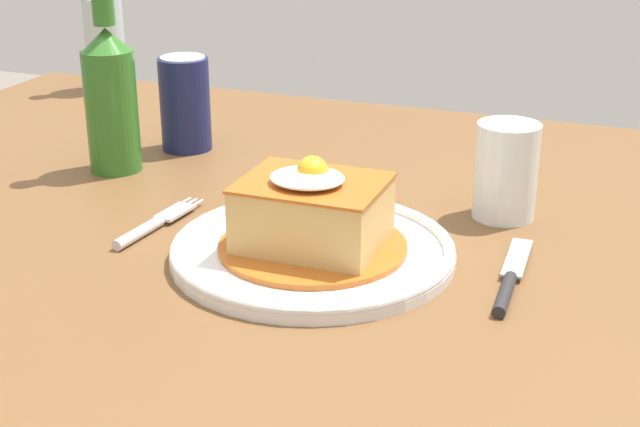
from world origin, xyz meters
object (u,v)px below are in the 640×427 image
beer_bottle_clear (104,29)px  drinking_glass (506,177)px  knife (509,283)px  beer_bottle_green (110,92)px  soda_can (185,104)px  main_plate (313,250)px  fork (151,226)px

beer_bottle_clear → drinking_glass: beer_bottle_clear is taller
knife → beer_bottle_green: 0.55m
knife → soda_can: soda_can is taller
main_plate → beer_bottle_clear: 0.76m
drinking_glass → soda_can: bearing=168.2°
main_plate → beer_bottle_green: 0.37m
soda_can → drinking_glass: size_ratio=1.18×
main_plate → beer_bottle_green: bearing=153.7°
beer_bottle_clear → drinking_glass: size_ratio=2.53×
beer_bottle_green → knife: bearing=-17.2°
main_plate → fork: (-0.18, 0.00, -0.00)m
knife → drinking_glass: (-0.04, 0.18, 0.04)m
main_plate → drinking_glass: bearing=48.9°
main_plate → knife: (0.19, 0.00, -0.00)m
soda_can → beer_bottle_green: bearing=-111.1°
fork → beer_bottle_clear: size_ratio=0.53×
soda_can → beer_bottle_clear: beer_bottle_clear is taller
beer_bottle_clear → beer_bottle_green: (0.24, -0.35, 0.00)m
fork → beer_bottle_clear: (-0.38, 0.50, 0.09)m
main_plate → beer_bottle_clear: size_ratio=1.05×
beer_bottle_green → drinking_glass: size_ratio=2.53×
main_plate → knife: size_ratio=1.69×
main_plate → beer_bottle_clear: bearing=137.9°
fork → main_plate: bearing=-1.0°
drinking_glass → main_plate: bearing=-131.1°
beer_bottle_clear → fork: bearing=-53.1°
fork → drinking_glass: 0.38m
beer_bottle_clear → drinking_glass: (0.72, -0.33, -0.05)m
knife → drinking_glass: bearing=102.1°
beer_bottle_clear → drinking_glass: 0.79m
knife → beer_bottle_clear: 0.91m
fork → beer_bottle_clear: beer_bottle_clear is taller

